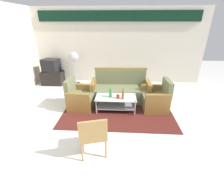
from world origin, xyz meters
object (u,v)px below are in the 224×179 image
Objects in this scene: armchair_right at (156,99)px; bottle_green at (111,93)px; armchair_left at (81,98)px; couch at (120,90)px; wicker_chair at (93,133)px; television at (51,65)px; bottle_brown at (123,95)px; coffee_table at (116,101)px; cup at (118,96)px; tv_stand at (53,78)px; pedestal_fan at (74,59)px.

bottle_green is at bearing 95.44° from armchair_right.
armchair_right is (2.14, 0.06, 0.00)m from armchair_left.
armchair_left is (-1.13, -0.56, -0.03)m from couch.
television is at bearing 108.06° from wicker_chair.
wicker_chair is (-1.47, -1.78, 0.21)m from armchair_right.
television is at bearing 63.15° from armchair_right.
bottle_green is 3.04m from television.
armchair_right is at bearing 152.11° from couch.
television reaches higher than bottle_green.
television is at bearing 144.61° from bottle_brown.
coffee_table is at bearing 88.35° from armchair_left.
tv_stand is (-2.60, 1.91, -0.20)m from cup.
bottle_green is 0.36× the size of tv_stand.
cup is at bearing -59.86° from coffee_table.
armchair_left is at bearing 175.33° from coffee_table.
armchair_left reaches higher than bottle_green.
armchair_right is 4.03m from tv_stand.
coffee_table is at bearing 155.33° from television.
tv_stand is (-2.67, 1.17, -0.06)m from couch.
armchair_right is at bearing 12.90° from cup.
bottle_green is 0.22m from cup.
bottle_brown reaches higher than coffee_table.
armchair_left is 1.02m from coffee_table.
bottle_green reaches higher than cup.
bottle_green is at bearing -37.40° from tv_stand.
bottle_brown is 0.15m from cup.
pedestal_fan is 1.51× the size of wicker_chair.
cup is 3.24m from television.
armchair_left is 2.14m from armchair_right.
couch is 0.65m from coffee_table.
cup is (-0.13, 0.03, -0.07)m from bottle_brown.
tv_stand is 0.50m from television.
television reaches higher than bottle_brown.
armchair_right is at bearing 7.40° from coffee_table.
bottle_green is 0.35× the size of wicker_chair.
tv_stand is (-2.55, 1.81, -0.01)m from coffee_table.
armchair_right is 1.30m from bottle_green.
couch is 0.81m from bottle_brown.
couch is at bearing 61.25° from armchair_right.
wicker_chair reaches higher than bottle_brown.
armchair_right is 3.34m from pedestal_fan.
bottle_green is at bearing 66.90° from couch.
armchair_left is 1.01× the size of wicker_chair.
bottle_brown is 1.59m from wicker_chair.
coffee_table is 0.35m from bottle_brown.
armchair_left is at bearing 172.64° from bottle_green.
armchair_left is 2.02m from pedestal_fan.
tv_stand is at bearing -176.82° from pedestal_fan.
armchair_left is 8.50× the size of cup.
armchair_right is 1.06× the size of tv_stand.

